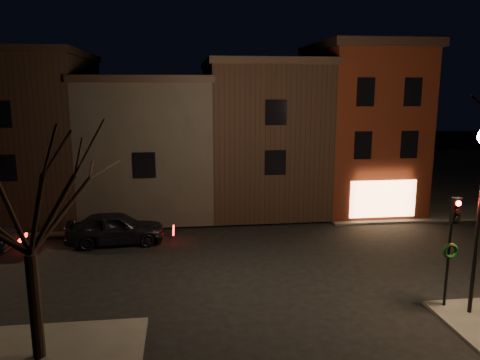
% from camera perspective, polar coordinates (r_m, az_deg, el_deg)
% --- Properties ---
extents(ground, '(120.00, 120.00, 0.00)m').
position_cam_1_polar(ground, '(21.90, 3.12, -9.86)').
color(ground, black).
rests_on(ground, ground).
extents(sidewalk_far_right, '(30.00, 30.00, 0.12)m').
position_cam_1_polar(sidewalk_far_right, '(47.23, 23.11, 0.80)').
color(sidewalk_far_right, '#2D2B28').
rests_on(sidewalk_far_right, ground).
extents(corner_building, '(6.50, 8.50, 10.50)m').
position_cam_1_polar(corner_building, '(31.90, 14.50, 6.43)').
color(corner_building, '#4E1A0D').
rests_on(corner_building, ground).
extents(row_building_a, '(7.30, 10.30, 9.40)m').
position_cam_1_polar(row_building_a, '(31.18, 2.51, 5.63)').
color(row_building_a, black).
rests_on(row_building_a, ground).
extents(row_building_b, '(7.80, 10.30, 8.40)m').
position_cam_1_polar(row_building_b, '(30.87, -10.93, 4.44)').
color(row_building_b, black).
rests_on(row_building_b, ground).
extents(row_building_c, '(7.30, 10.30, 9.90)m').
position_cam_1_polar(row_building_c, '(32.10, -24.05, 5.27)').
color(row_building_c, black).
rests_on(row_building_c, ground).
extents(traffic_signal, '(0.58, 0.38, 4.05)m').
position_cam_1_polar(traffic_signal, '(18.03, 24.44, -6.14)').
color(traffic_signal, black).
rests_on(traffic_signal, sidewalk_near_right).
extents(bare_tree_left, '(5.60, 5.60, 7.50)m').
position_cam_1_polar(bare_tree_left, '(14.00, -24.89, 0.12)').
color(bare_tree_left, black).
rests_on(bare_tree_left, sidewalk_near_left).
extents(parked_car_a, '(5.01, 2.24, 1.67)m').
position_cam_1_polar(parked_car_a, '(24.78, -14.93, -5.67)').
color(parked_car_a, black).
rests_on(parked_car_a, ground).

